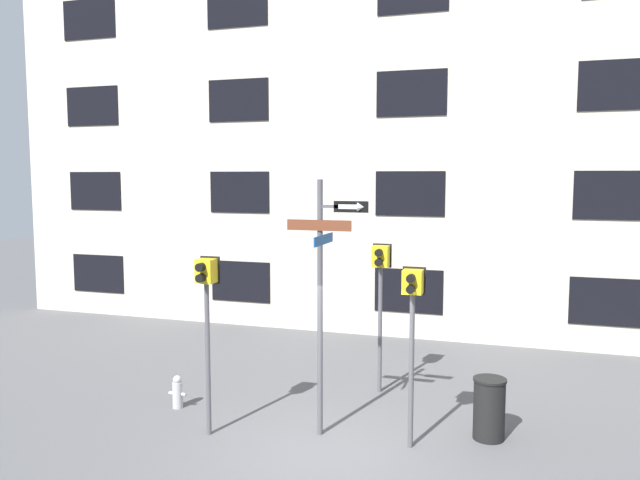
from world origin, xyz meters
name	(u,v)px	position (x,y,z in m)	size (l,w,h in m)	color
ground_plane	(327,455)	(0.00, 0.00, 0.00)	(60.00, 60.00, 0.00)	#515154
building_facade	(413,95)	(0.00, 7.55, 6.34)	(24.00, 0.63, 12.68)	beige
street_sign_pole	(324,286)	(-0.27, 0.70, 2.48)	(1.33, 0.96, 4.20)	#4C4C51
pedestrian_signal_left	(206,299)	(-2.08, 0.14, 2.28)	(0.35, 0.40, 2.95)	#4C4C51
pedestrian_signal_right	(412,309)	(1.17, 0.67, 2.21)	(0.36, 0.40, 2.85)	#4C4C51
pedestrian_signal_across	(380,277)	(0.16, 3.02, 2.30)	(0.37, 0.40, 2.94)	#4C4C51
fire_hydrant	(177,392)	(-3.19, 1.03, 0.30)	(0.34, 0.18, 0.61)	#A5A5A8
trash_bin	(489,409)	(2.33, 1.37, 0.51)	(0.54, 0.54, 1.01)	black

